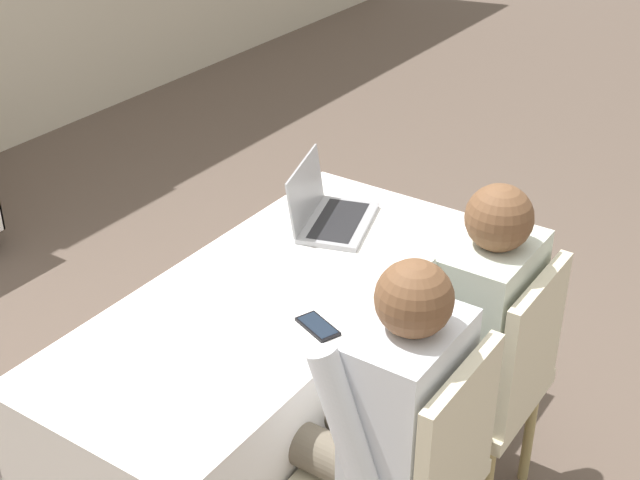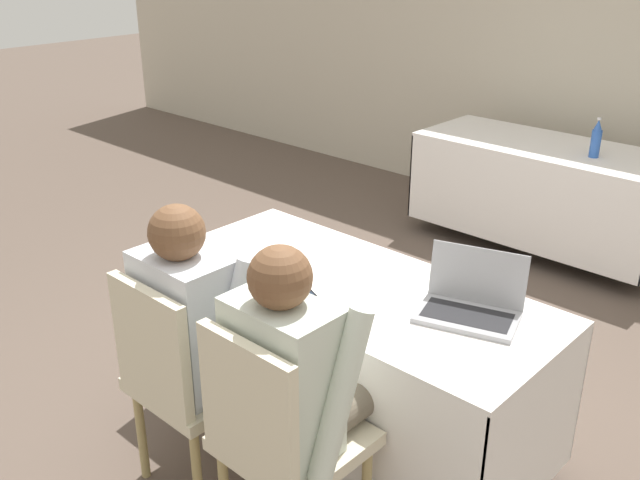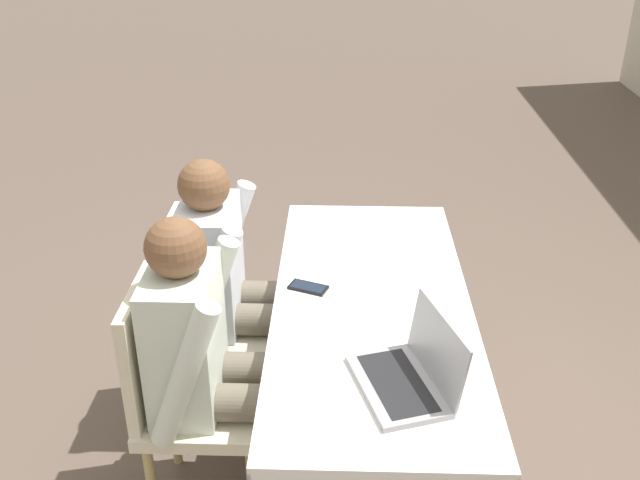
% 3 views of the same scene
% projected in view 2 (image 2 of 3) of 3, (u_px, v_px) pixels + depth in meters
% --- Properties ---
extents(ground_plane, '(24.00, 24.00, 0.00)m').
position_uv_depth(ground_plane, '(350.00, 432.00, 3.14)').
color(ground_plane, brown).
extents(conference_table_near, '(1.68, 0.72, 0.74)m').
position_uv_depth(conference_table_near, '(352.00, 323.00, 2.92)').
color(conference_table_near, white).
rests_on(conference_table_near, ground_plane).
extents(conference_table_far, '(1.68, 0.72, 0.74)m').
position_uv_depth(conference_table_far, '(544.00, 171.00, 4.76)').
color(conference_table_far, white).
rests_on(conference_table_far, ground_plane).
extents(laptop, '(0.42, 0.35, 0.23)m').
position_uv_depth(laptop, '(470.00, 305.00, 2.59)').
color(laptop, '#99999E').
rests_on(laptop, conference_table_near).
extents(cell_phone, '(0.12, 0.16, 0.01)m').
position_uv_depth(cell_phone, '(296.00, 296.00, 2.73)').
color(cell_phone, black).
rests_on(cell_phone, conference_table_near).
extents(paper_beside_laptop, '(0.31, 0.36, 0.00)m').
position_uv_depth(paper_beside_laptop, '(396.00, 294.00, 2.76)').
color(paper_beside_laptop, white).
rests_on(paper_beside_laptop, conference_table_near).
extents(paper_centre_table, '(0.32, 0.36, 0.00)m').
position_uv_depth(paper_centre_table, '(344.00, 268.00, 2.97)').
color(paper_centre_table, white).
rests_on(paper_centre_table, conference_table_near).
extents(water_bottle, '(0.06, 0.06, 0.25)m').
position_uv_depth(water_bottle, '(596.00, 140.00, 4.39)').
color(water_bottle, '#2D5BB7').
rests_on(water_bottle, conference_table_far).
extents(chair_near_left, '(0.44, 0.44, 0.92)m').
position_uv_depth(chair_near_left, '(183.00, 375.00, 2.64)').
color(chair_near_left, tan).
rests_on(chair_near_left, ground_plane).
extents(chair_near_right, '(0.44, 0.44, 0.92)m').
position_uv_depth(chair_near_right, '(278.00, 435.00, 2.33)').
color(chair_near_right, tan).
rests_on(chair_near_right, ground_plane).
extents(person_checkered_shirt, '(0.50, 0.52, 1.18)m').
position_uv_depth(person_checkered_shirt, '(203.00, 327.00, 2.65)').
color(person_checkered_shirt, '#665B4C').
rests_on(person_checkered_shirt, ground_plane).
extents(person_white_shirt, '(0.50, 0.52, 1.18)m').
position_uv_depth(person_white_shirt, '(300.00, 381.00, 2.33)').
color(person_white_shirt, '#665B4C').
rests_on(person_white_shirt, ground_plane).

